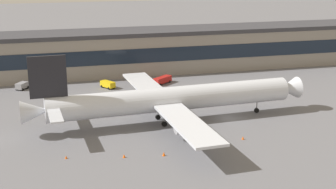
% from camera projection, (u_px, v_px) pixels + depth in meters
% --- Properties ---
extents(ground_plane, '(600.00, 600.00, 0.00)m').
position_uv_depth(ground_plane, '(229.00, 118.00, 105.31)').
color(ground_plane, slate).
extents(terminal_building, '(172.75, 15.50, 13.04)m').
position_uv_depth(terminal_building, '(171.00, 49.00, 149.03)').
color(terminal_building, gray).
rests_on(terminal_building, ground_plane).
extents(airliner, '(61.97, 53.34, 16.08)m').
position_uv_depth(airliner, '(169.00, 99.00, 101.31)').
color(airliner, silver).
rests_on(airliner, ground_plane).
extents(baggage_tug, '(3.62, 4.11, 1.85)m').
position_uv_depth(baggage_tug, '(22.00, 85.00, 128.11)').
color(baggage_tug, gray).
rests_on(baggage_tug, ground_plane).
extents(belt_loader, '(6.22, 5.60, 1.95)m').
position_uv_depth(belt_loader, '(163.00, 80.00, 133.80)').
color(belt_loader, red).
rests_on(belt_loader, ground_plane).
extents(follow_me_car, '(3.89, 4.75, 1.85)m').
position_uv_depth(follow_me_car, '(108.00, 84.00, 129.39)').
color(follow_me_car, yellow).
rests_on(follow_me_car, ground_plane).
extents(traffic_cone_0, '(0.45, 0.45, 0.56)m').
position_uv_depth(traffic_cone_0, '(66.00, 157.00, 83.95)').
color(traffic_cone_0, '#F2590C').
rests_on(traffic_cone_0, ground_plane).
extents(traffic_cone_1, '(0.51, 0.51, 0.63)m').
position_uv_depth(traffic_cone_1, '(124.00, 156.00, 84.38)').
color(traffic_cone_1, '#F2590C').
rests_on(traffic_cone_1, ground_plane).
extents(traffic_cone_2, '(0.57, 0.57, 0.71)m').
position_uv_depth(traffic_cone_2, '(164.00, 154.00, 85.13)').
color(traffic_cone_2, '#F2590C').
rests_on(traffic_cone_2, ground_plane).
extents(traffic_cone_3, '(0.50, 0.50, 0.63)m').
position_uv_depth(traffic_cone_3, '(243.00, 138.00, 92.84)').
color(traffic_cone_3, '#F2590C').
rests_on(traffic_cone_3, ground_plane).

